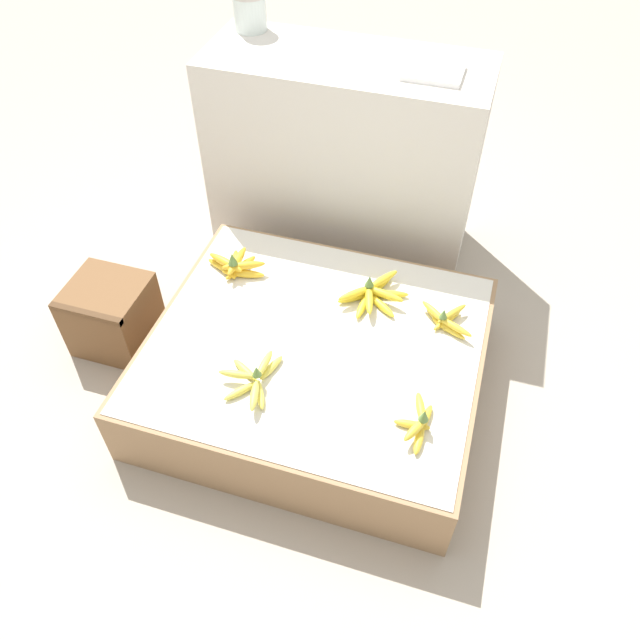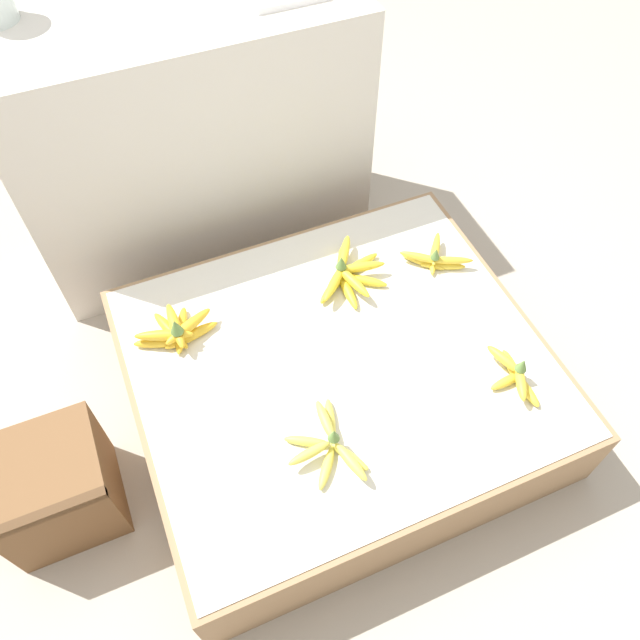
{
  "view_description": "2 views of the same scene",
  "coord_description": "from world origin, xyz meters",
  "px_view_note": "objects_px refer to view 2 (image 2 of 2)",
  "views": [
    {
      "loc": [
        0.43,
        -1.33,
        1.87
      ],
      "look_at": [
        0.01,
        0.03,
        0.33
      ],
      "focal_mm": 35.0,
      "sensor_mm": 36.0,
      "label": 1
    },
    {
      "loc": [
        -0.41,
        -0.83,
        1.72
      ],
      "look_at": [
        -0.02,
        0.09,
        0.34
      ],
      "focal_mm": 35.0,
      "sensor_mm": 36.0,
      "label": 2
    }
  ],
  "objects_px": {
    "wooden_crate": "(56,488)",
    "banana_bunch_front_midleft": "(329,445)",
    "banana_bunch_front_right": "(515,375)",
    "banana_bunch_middle_right": "(435,258)",
    "banana_bunch_middle_left": "(176,332)",
    "banana_bunch_middle_midright": "(348,274)"
  },
  "relations": [
    {
      "from": "banana_bunch_front_right",
      "to": "banana_bunch_middle_right",
      "type": "distance_m",
      "value": 0.45
    },
    {
      "from": "banana_bunch_front_midleft",
      "to": "banana_bunch_front_right",
      "type": "height_order",
      "value": "banana_bunch_front_right"
    },
    {
      "from": "banana_bunch_front_midleft",
      "to": "banana_bunch_middle_right",
      "type": "xyz_separation_m",
      "value": [
        0.54,
        0.44,
        -0.0
      ]
    },
    {
      "from": "banana_bunch_middle_left",
      "to": "banana_bunch_middle_right",
      "type": "height_order",
      "value": "banana_bunch_middle_left"
    },
    {
      "from": "banana_bunch_middle_left",
      "to": "banana_bunch_middle_midright",
      "type": "relative_size",
      "value": 0.94
    },
    {
      "from": "banana_bunch_front_midleft",
      "to": "wooden_crate",
      "type": "bearing_deg",
      "value": 161.56
    },
    {
      "from": "banana_bunch_middle_left",
      "to": "banana_bunch_middle_right",
      "type": "relative_size",
      "value": 1.21
    },
    {
      "from": "banana_bunch_front_midleft",
      "to": "banana_bunch_front_right",
      "type": "xyz_separation_m",
      "value": [
        0.54,
        -0.01,
        0.0
      ]
    },
    {
      "from": "banana_bunch_front_right",
      "to": "wooden_crate",
      "type": "bearing_deg",
      "value": 169.06
    },
    {
      "from": "banana_bunch_middle_left",
      "to": "banana_bunch_middle_midright",
      "type": "height_order",
      "value": "banana_bunch_middle_left"
    },
    {
      "from": "banana_bunch_front_midleft",
      "to": "banana_bunch_middle_midright",
      "type": "bearing_deg",
      "value": 60.57
    },
    {
      "from": "banana_bunch_middle_left",
      "to": "banana_bunch_middle_right",
      "type": "distance_m",
      "value": 0.8
    },
    {
      "from": "banana_bunch_front_right",
      "to": "banana_bunch_middle_right",
      "type": "bearing_deg",
      "value": 89.23
    },
    {
      "from": "banana_bunch_front_right",
      "to": "banana_bunch_middle_right",
      "type": "relative_size",
      "value": 1.02
    },
    {
      "from": "banana_bunch_front_right",
      "to": "banana_bunch_front_midleft",
      "type": "bearing_deg",
      "value": 179.04
    },
    {
      "from": "wooden_crate",
      "to": "banana_bunch_middle_right",
      "type": "bearing_deg",
      "value": 9.91
    },
    {
      "from": "banana_bunch_middle_midright",
      "to": "banana_bunch_front_right",
      "type": "bearing_deg",
      "value": -61.84
    },
    {
      "from": "wooden_crate",
      "to": "banana_bunch_front_midleft",
      "type": "height_order",
      "value": "banana_bunch_front_midleft"
    },
    {
      "from": "banana_bunch_middle_left",
      "to": "banana_bunch_middle_right",
      "type": "bearing_deg",
      "value": -2.63
    },
    {
      "from": "wooden_crate",
      "to": "banana_bunch_front_midleft",
      "type": "distance_m",
      "value": 0.73
    },
    {
      "from": "wooden_crate",
      "to": "banana_bunch_front_midleft",
      "type": "xyz_separation_m",
      "value": [
        0.68,
        -0.23,
        0.14
      ]
    },
    {
      "from": "banana_bunch_front_midleft",
      "to": "banana_bunch_middle_left",
      "type": "relative_size",
      "value": 1.05
    }
  ]
}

